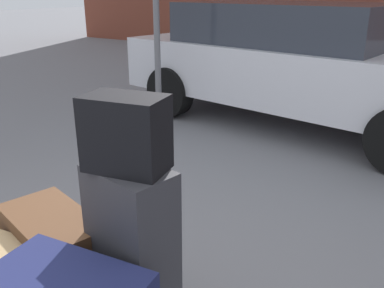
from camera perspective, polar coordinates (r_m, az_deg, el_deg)
The scene contains 5 objects.
suitcase_charcoal_stacked_top at distance 1.71m, azimuth -8.17°, elevation -12.78°, with size 0.34×0.21×0.61m, color #2D2D33.
duffel_bag_brown_center at distance 2.00m, azimuth -18.26°, elevation -13.20°, with size 0.52×0.29×0.31m, color #51331E.
duffel_bag_black_topmost_pile at distance 1.51m, azimuth -9.00°, elevation 1.42°, with size 0.29×0.18×0.28m, color black.
parked_car at distance 5.29m, azimuth 14.45°, elevation 10.94°, with size 4.49×2.34×1.42m.
no_parking_sign at distance 4.82m, azimuth -4.92°, elevation 18.29°, with size 0.49×0.16×2.26m.
Camera 1 is at (1.32, -0.77, 1.57)m, focal length 39.16 mm.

